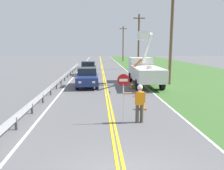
# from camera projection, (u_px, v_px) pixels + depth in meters

# --- Properties ---
(grass_verge_right) EXTENTS (16.00, 110.00, 0.01)m
(grass_verge_right) POSITION_uv_depth(u_px,v_px,m) (202.00, 77.00, 25.71)
(grass_verge_right) COLOR #3D662D
(grass_verge_right) RESTS_ON ground
(centerline_yellow_left) EXTENTS (0.11, 110.00, 0.01)m
(centerline_yellow_left) POSITION_uv_depth(u_px,v_px,m) (103.00, 78.00, 24.99)
(centerline_yellow_left) COLOR yellow
(centerline_yellow_left) RESTS_ON ground
(centerline_yellow_right) EXTENTS (0.11, 110.00, 0.01)m
(centerline_yellow_right) POSITION_uv_depth(u_px,v_px,m) (105.00, 78.00, 25.00)
(centerline_yellow_right) COLOR yellow
(centerline_yellow_right) RESTS_ON ground
(edge_line_right) EXTENTS (0.12, 110.00, 0.01)m
(edge_line_right) POSITION_uv_depth(u_px,v_px,m) (135.00, 78.00, 25.21)
(edge_line_right) COLOR silver
(edge_line_right) RESTS_ON ground
(edge_line_left) EXTENTS (0.12, 110.00, 0.01)m
(edge_line_left) POSITION_uv_depth(u_px,v_px,m) (73.00, 78.00, 24.77)
(edge_line_left) COLOR silver
(edge_line_left) RESTS_ON ground
(flagger_worker) EXTENTS (1.09, 0.26, 1.83)m
(flagger_worker) POSITION_uv_depth(u_px,v_px,m) (139.00, 101.00, 10.09)
(flagger_worker) COLOR #474238
(flagger_worker) RESTS_ON ground
(stop_sign_paddle) EXTENTS (0.56, 0.04, 2.33)m
(stop_sign_paddle) POSITION_uv_depth(u_px,v_px,m) (123.00, 87.00, 9.88)
(stop_sign_paddle) COLOR silver
(stop_sign_paddle) RESTS_ON ground
(utility_bucket_truck) EXTENTS (2.73, 6.83, 4.99)m
(utility_bucket_truck) POSITION_uv_depth(u_px,v_px,m) (144.00, 70.00, 20.29)
(utility_bucket_truck) COLOR silver
(utility_bucket_truck) RESTS_ON ground
(oncoming_sedan_nearest) EXTENTS (2.03, 4.16, 1.70)m
(oncoming_sedan_nearest) POSITION_uv_depth(u_px,v_px,m) (87.00, 77.00, 19.35)
(oncoming_sedan_nearest) COLOR navy
(oncoming_sedan_nearest) RESTS_ON ground
(oncoming_sedan_second) EXTENTS (1.98, 4.14, 1.70)m
(oncoming_sedan_second) POSITION_uv_depth(u_px,v_px,m) (88.00, 68.00, 27.47)
(oncoming_sedan_second) COLOR black
(oncoming_sedan_second) RESTS_ON ground
(utility_pole_near) EXTENTS (1.80, 0.28, 8.92)m
(utility_pole_near) POSITION_uv_depth(u_px,v_px,m) (171.00, 35.00, 19.86)
(utility_pole_near) COLOR brown
(utility_pole_near) RESTS_ON ground
(utility_pole_mid) EXTENTS (1.80, 0.28, 8.51)m
(utility_pole_mid) POSITION_uv_depth(u_px,v_px,m) (139.00, 41.00, 34.17)
(utility_pole_mid) COLOR brown
(utility_pole_mid) RESTS_ON ground
(utility_pole_far) EXTENTS (1.80, 0.28, 8.44)m
(utility_pole_far) POSITION_uv_depth(u_px,v_px,m) (123.00, 43.00, 52.92)
(utility_pole_far) COLOR brown
(utility_pole_far) RESTS_ON ground
(traffic_cone_lead) EXTENTS (0.40, 0.40, 0.70)m
(traffic_cone_lead) POSITION_uv_depth(u_px,v_px,m) (143.00, 104.00, 12.38)
(traffic_cone_lead) COLOR orange
(traffic_cone_lead) RESTS_ON ground
(traffic_cone_mid) EXTENTS (0.40, 0.40, 0.70)m
(traffic_cone_mid) POSITION_uv_depth(u_px,v_px,m) (140.00, 92.00, 15.71)
(traffic_cone_mid) COLOR orange
(traffic_cone_mid) RESTS_ON ground
(traffic_cone_tail) EXTENTS (0.40, 0.40, 0.70)m
(traffic_cone_tail) POSITION_uv_depth(u_px,v_px,m) (132.00, 85.00, 18.46)
(traffic_cone_tail) COLOR orange
(traffic_cone_tail) RESTS_ON ground
(guardrail_left_shoulder) EXTENTS (0.10, 32.00, 0.71)m
(guardrail_left_shoulder) POSITION_uv_depth(u_px,v_px,m) (63.00, 77.00, 21.64)
(guardrail_left_shoulder) COLOR #9EA0A3
(guardrail_left_shoulder) RESTS_ON ground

